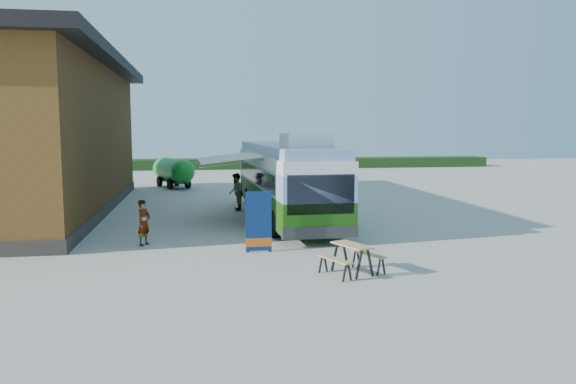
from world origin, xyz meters
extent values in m
plane|color=#BCB7AD|center=(0.00, 0.00, 0.00)|extent=(100.00, 100.00, 0.00)
cube|color=brown|center=(-10.50, 10.00, 3.50)|extent=(8.00, 20.00, 7.00)
cube|color=black|center=(-10.50, 10.00, 7.25)|extent=(9.60, 21.20, 0.50)
cube|color=#332D28|center=(-10.50, 10.00, 0.25)|extent=(8.10, 20.10, 0.50)
cube|color=#264419|center=(8.00, 38.00, 0.50)|extent=(40.00, 3.00, 1.00)
cube|color=#2B5F0F|center=(1.59, 5.97, 0.94)|extent=(3.02, 12.56, 1.14)
cube|color=#87A1D2|center=(1.59, 5.97, 1.98)|extent=(3.02, 12.56, 0.94)
cube|color=black|center=(0.29, 6.45, 1.98)|extent=(0.40, 10.39, 0.73)
cube|color=black|center=(2.86, 6.53, 1.98)|extent=(0.40, 10.39, 0.73)
cube|color=white|center=(1.59, 5.97, 2.68)|extent=(3.02, 12.56, 0.47)
cube|color=#87A1D2|center=(1.59, 5.97, 3.12)|extent=(2.86, 12.34, 0.42)
cube|color=white|center=(1.73, 2.02, 3.59)|extent=(1.73, 1.93, 0.52)
cube|color=black|center=(1.81, -0.23, 1.82)|extent=(2.34, 0.14, 1.35)
cube|color=#2D2D2D|center=(1.80, -0.18, 0.52)|extent=(2.65, 0.29, 0.42)
cube|color=#2D2D2D|center=(1.38, 12.12, 0.52)|extent=(2.65, 0.29, 0.42)
cylinder|color=black|center=(0.56, 1.77, 0.52)|extent=(0.35, 1.05, 1.04)
cylinder|color=black|center=(2.91, 1.85, 0.52)|extent=(0.35, 1.05, 1.04)
cylinder|color=black|center=(0.29, 9.57, 0.52)|extent=(0.35, 1.05, 1.04)
cylinder|color=black|center=(2.65, 9.65, 0.52)|extent=(0.35, 1.05, 1.04)
cube|color=white|center=(-0.93, 5.58, 2.78)|extent=(2.71, 4.22, 0.32)
cube|color=#A5A8AD|center=(0.36, 5.62, 2.96)|extent=(0.30, 4.44, 0.15)
cylinder|color=#A5A8AD|center=(-0.87, 3.81, 2.68)|extent=(2.67, 0.14, 0.33)
cylinder|color=#A5A8AD|center=(-0.99, 7.34, 2.68)|extent=(2.67, 0.14, 0.33)
cube|color=navy|center=(-0.34, -0.56, 1.00)|extent=(0.85, 0.06, 2.00)
cube|color=orange|center=(-0.34, -0.56, 0.32)|extent=(0.87, 0.07, 0.28)
cube|color=#A5A8AD|center=(-0.34, -0.56, 0.03)|extent=(0.61, 0.20, 0.06)
cylinder|color=#A5A8AD|center=(-0.34, -0.54, 1.00)|extent=(0.02, 0.02, 2.00)
cube|color=tan|center=(1.91, -3.73, 0.81)|extent=(1.00, 1.41, 0.04)
cube|color=tan|center=(1.37, -3.96, 0.49)|extent=(0.76, 1.30, 0.04)
cube|color=tan|center=(2.46, -3.50, 0.49)|extent=(0.76, 1.30, 0.04)
cube|color=black|center=(1.95, -4.31, 0.40)|extent=(0.07, 0.07, 0.80)
cube|color=black|center=(2.30, -4.15, 0.40)|extent=(0.07, 0.07, 0.80)
cube|color=black|center=(1.52, -3.31, 0.40)|extent=(0.07, 0.07, 0.80)
cube|color=black|center=(1.88, -3.16, 0.40)|extent=(0.07, 0.07, 0.80)
imported|color=#999999|center=(-4.14, 1.17, 0.79)|extent=(0.63, 0.69, 1.58)
imported|color=#999999|center=(-0.41, 8.87, 0.93)|extent=(0.79, 0.97, 1.86)
cylinder|color=#178022|center=(-3.88, 20.52, 1.20)|extent=(2.83, 3.90, 1.60)
sphere|color=#178022|center=(-3.21, 18.87, 1.20)|extent=(1.60, 1.60, 1.60)
sphere|color=#178022|center=(-4.55, 22.17, 1.20)|extent=(1.60, 1.60, 1.60)
cube|color=black|center=(-3.88, 20.52, 0.49)|extent=(2.40, 3.87, 0.18)
cube|color=black|center=(-3.01, 18.38, 0.45)|extent=(0.50, 1.03, 0.09)
cylinder|color=black|center=(-4.05, 19.30, 0.36)|extent=(0.47, 0.74, 0.71)
cylinder|color=black|center=(-2.90, 19.77, 0.36)|extent=(0.47, 0.74, 0.71)
cylinder|color=black|center=(-4.86, 21.28, 0.36)|extent=(0.47, 0.74, 0.71)
cylinder|color=black|center=(-3.70, 21.75, 0.36)|extent=(0.47, 0.74, 0.71)
camera|label=1|loc=(-2.32, -18.52, 4.03)|focal=35.00mm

